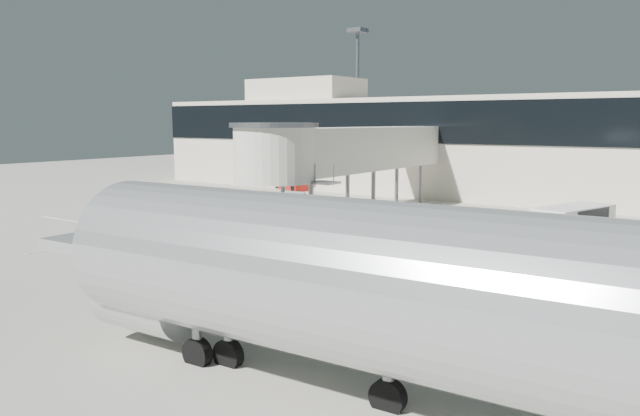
# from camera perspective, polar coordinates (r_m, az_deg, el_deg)

# --- Properties ---
(ground) EXTENTS (140.00, 140.00, 0.00)m
(ground) POSITION_cam_1_polar(r_m,az_deg,el_deg) (27.43, -5.54, -4.97)
(ground) COLOR #BBB6A7
(ground) RESTS_ON ground
(lane_markings) EXTENTS (40.00, 30.00, 0.02)m
(lane_markings) POSITION_cam_1_polar(r_m,az_deg,el_deg) (35.24, 3.52, -2.03)
(lane_markings) COLOR white
(lane_markings) RESTS_ON ground
(terminal) EXTENTS (64.00, 12.11, 15.20)m
(terminal) POSITION_cam_1_polar(r_m,az_deg,el_deg) (53.32, 15.56, 5.53)
(terminal) COLOR beige
(terminal) RESTS_ON ground
(jet_bridge) EXTENTS (5.70, 20.40, 6.03)m
(jet_bridge) POSITION_cam_1_polar(r_m,az_deg,el_deg) (39.00, 1.68, 5.27)
(jet_bridge) COLOR silver
(jet_bridge) RESTS_ON ground
(baggage_tug) EXTENTS (2.58, 2.06, 1.55)m
(baggage_tug) POSITION_cam_1_polar(r_m,az_deg,el_deg) (28.89, 3.84, -3.14)
(baggage_tug) COLOR maroon
(baggage_tug) RESTS_ON ground
(suitcase_cart) EXTENTS (4.21, 2.45, 1.62)m
(suitcase_cart) POSITION_cam_1_polar(r_m,az_deg,el_deg) (27.87, 4.76, -3.56)
(suitcase_cart) COLOR black
(suitcase_cart) RESTS_ON ground
(box_cart_near) EXTENTS (3.31, 1.88, 1.27)m
(box_cart_near) POSITION_cam_1_polar(r_m,az_deg,el_deg) (25.80, -10.39, -4.75)
(box_cart_near) COLOR black
(box_cart_near) RESTS_ON ground
(box_cart_far) EXTENTS (4.20, 1.79, 1.64)m
(box_cart_far) POSITION_cam_1_polar(r_m,az_deg,el_deg) (29.75, -15.93, -3.04)
(box_cart_far) COLOR black
(box_cart_far) RESTS_ON ground
(ground_worker) EXTENTS (0.71, 0.51, 1.84)m
(ground_worker) POSITION_cam_1_polar(r_m,az_deg,el_deg) (23.18, -7.27, -5.08)
(ground_worker) COLOR #C1F71A
(ground_worker) RESTS_ON ground
(minivan) EXTENTS (3.29, 5.12, 1.81)m
(minivan) POSITION_cam_1_polar(r_m,az_deg,el_deg) (34.53, 22.26, -1.02)
(minivan) COLOR white
(minivan) RESTS_ON ground
(belt_loader) EXTENTS (4.76, 3.36, 2.16)m
(belt_loader) POSITION_cam_1_polar(r_m,az_deg,el_deg) (56.02, -2.46, 2.55)
(belt_loader) COLOR maroon
(belt_loader) RESTS_ON ground
(aircraft) EXTENTS (18.48, 4.12, 4.63)m
(aircraft) POSITION_cam_1_polar(r_m,az_deg,el_deg) (13.20, 6.35, -7.46)
(aircraft) COLOR silver
(aircraft) RESTS_ON ground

